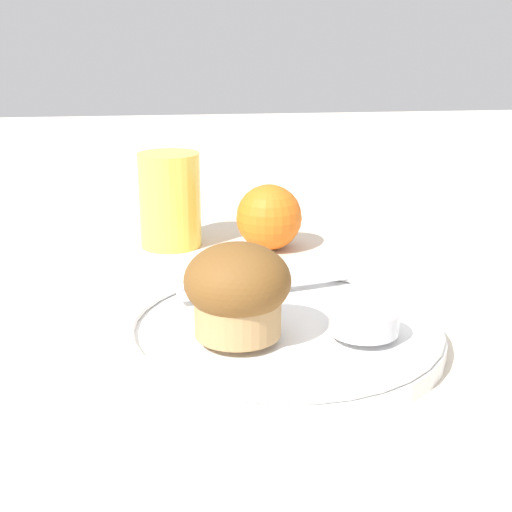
# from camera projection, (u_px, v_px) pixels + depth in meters

# --- Properties ---
(ground_plane) EXTENTS (3.00, 3.00, 0.00)m
(ground_plane) POSITION_uv_depth(u_px,v_px,m) (277.00, 347.00, 0.55)
(ground_plane) COLOR beige
(plate) EXTENTS (0.25, 0.25, 0.02)m
(plate) POSITION_uv_depth(u_px,v_px,m) (285.00, 332.00, 0.55)
(plate) COLOR white
(plate) RESTS_ON ground_plane
(muffin) EXTENTS (0.08, 0.08, 0.07)m
(muffin) POSITION_uv_depth(u_px,v_px,m) (238.00, 290.00, 0.52)
(muffin) COLOR tan
(muffin) RESTS_ON plate
(cream_ramekin) EXTENTS (0.05, 0.05, 0.02)m
(cream_ramekin) POSITION_uv_depth(u_px,v_px,m) (364.00, 319.00, 0.53)
(cream_ramekin) COLOR silver
(cream_ramekin) RESTS_ON plate
(berry_pair) EXTENTS (0.03, 0.01, 0.01)m
(berry_pair) POSITION_uv_depth(u_px,v_px,m) (251.00, 295.00, 0.58)
(berry_pair) COLOR maroon
(berry_pair) RESTS_ON plate
(butter_knife) EXTENTS (0.15, 0.05, 0.00)m
(butter_knife) POSITION_uv_depth(u_px,v_px,m) (262.00, 286.00, 0.62)
(butter_knife) COLOR silver
(butter_knife) RESTS_ON plate
(orange_fruit) EXTENTS (0.07, 0.07, 0.07)m
(orange_fruit) POSITION_uv_depth(u_px,v_px,m) (269.00, 217.00, 0.78)
(orange_fruit) COLOR orange
(orange_fruit) RESTS_ON ground_plane
(juice_glass) EXTENTS (0.07, 0.07, 0.10)m
(juice_glass) POSITION_uv_depth(u_px,v_px,m) (170.00, 200.00, 0.79)
(juice_glass) COLOR #EAD14C
(juice_glass) RESTS_ON ground_plane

